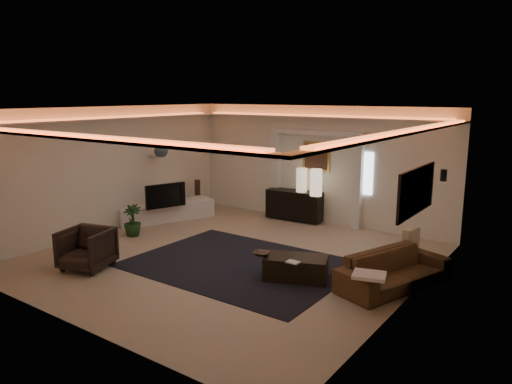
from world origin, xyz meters
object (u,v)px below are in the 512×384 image
Objects in this scene: console at (295,205)px; coffee_table at (296,268)px; sofa at (394,270)px; armchair at (87,249)px.

console reaches higher than coffee_table.
console is 1.35× the size of coffee_table.
sofa is at bearing -42.23° from console.
armchair reaches higher than sofa.
armchair reaches higher than coffee_table.
console is at bearing 71.88° from sofa.
sofa is 1.91× the size of coffee_table.
coffee_table is (2.11, -3.46, -0.20)m from console.
sofa is at bearing 9.99° from armchair.
coffee_table is at bearing 11.51° from armchair.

